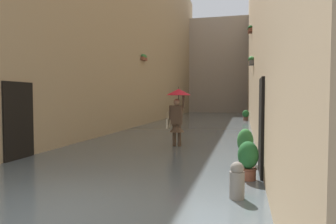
{
  "coord_description": "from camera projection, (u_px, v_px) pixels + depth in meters",
  "views": [
    {
      "loc": [
        -2.77,
        3.61,
        1.78
      ],
      "look_at": [
        -0.22,
        -6.59,
        1.27
      ],
      "focal_mm": 32.53,
      "sensor_mm": 36.0,
      "label": 1
    }
  ],
  "objects": [
    {
      "name": "person_wading",
      "position": [
        178.0,
        108.0,
        10.36
      ],
      "size": [
        0.86,
        0.86,
        2.14
      ],
      "color": "#2D2319",
      "rests_on": "ground_plane"
    },
    {
      "name": "ground_plane",
      "position": [
        197.0,
        126.0,
        18.7
      ],
      "size": [
        74.53,
        74.53,
        0.0
      ],
      "primitive_type": "plane",
      "color": "#605B56"
    },
    {
      "name": "mooring_bollard",
      "position": [
        237.0,
        184.0,
        5.01
      ],
      "size": [
        0.25,
        0.25,
        0.72
      ],
      "color": "gray",
      "rests_on": "ground_plane"
    },
    {
      "name": "potted_plant_far_left",
      "position": [
        246.0,
        115.0,
        21.87
      ],
      "size": [
        0.48,
        0.48,
        0.86
      ],
      "color": "brown",
      "rests_on": "ground_plane"
    },
    {
      "name": "building_facade_far",
      "position": [
        219.0,
        66.0,
        33.76
      ],
      "size": [
        9.93,
        1.8,
        10.44
      ],
      "primitive_type": "cube",
      "color": "#A89989",
      "rests_on": "ground_plane"
    },
    {
      "name": "potted_plant_mid_left",
      "position": [
        248.0,
        161.0,
        6.17
      ],
      "size": [
        0.42,
        0.42,
        0.89
      ],
      "color": "brown",
      "rests_on": "ground_plane"
    },
    {
      "name": "flood_water",
      "position": [
        197.0,
        125.0,
        18.69
      ],
      "size": [
        7.13,
        35.81,
        0.11
      ],
      "primitive_type": "cube",
      "color": "#515B60",
      "rests_on": "ground_plane"
    },
    {
      "name": "potted_plant_near_left",
      "position": [
        245.0,
        146.0,
        7.7
      ],
      "size": [
        0.4,
        0.4,
        0.99
      ],
      "color": "brown",
      "rests_on": "ground_plane"
    },
    {
      "name": "building_facade_left",
      "position": [
        268.0,
        13.0,
        17.39
      ],
      "size": [
        2.04,
        33.81,
        13.21
      ],
      "color": "tan",
      "rests_on": "ground_plane"
    },
    {
      "name": "building_facade_right",
      "position": [
        134.0,
        26.0,
        19.37
      ],
      "size": [
        2.04,
        33.81,
        12.59
      ],
      "color": "tan",
      "rests_on": "ground_plane"
    }
  ]
}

